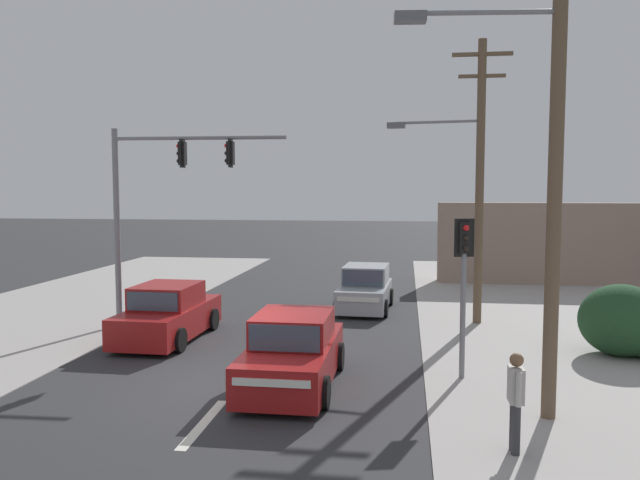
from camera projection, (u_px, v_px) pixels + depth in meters
name	position (u px, v px, depth m)	size (l,w,h in m)	color
ground_plane	(234.00, 388.00, 13.16)	(140.00, 140.00, 0.00)	#303033
lane_dash_near	(204.00, 423.00, 11.18)	(0.20, 2.40, 0.01)	silver
lane_dash_mid	(266.00, 351.00, 16.12)	(0.20, 2.40, 0.01)	silver
lane_dash_far	(299.00, 313.00, 21.05)	(0.20, 2.40, 0.01)	silver
utility_pole_foreground_right	(550.00, 120.00, 10.99)	(3.78, 0.53, 10.11)	brown
utility_pole_midground_right	(475.00, 172.00, 19.17)	(3.77, 0.66, 8.72)	brown
traffic_signal_mast	(158.00, 191.00, 18.63)	(5.29, 0.49, 6.00)	slate
pedestal_signal_right_kerb	(464.00, 271.00, 13.62)	(0.44, 0.31, 3.56)	slate
roadside_bush	(626.00, 323.00, 15.59)	(2.20, 1.88, 1.82)	#1E4223
shopfront_wall_far	(577.00, 244.00, 27.30)	(12.00, 1.00, 3.60)	gray
sedan_oncoming_near	(168.00, 314.00, 17.40)	(1.97, 4.28, 1.56)	maroon
sedan_crossing_left	(293.00, 353.00, 13.29)	(1.90, 4.25, 1.56)	maroon
hatchback_oncoming_mid	(365.00, 290.00, 21.72)	(1.93, 3.71, 1.53)	#A3A8AD
pedestrian_at_kerb	(516.00, 397.00, 9.83)	(0.22, 0.56, 1.63)	#333338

